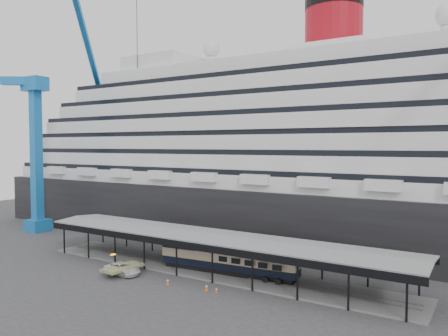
{
  "coord_description": "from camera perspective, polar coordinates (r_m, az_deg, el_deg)",
  "views": [
    {
      "loc": [
        33.21,
        -44.59,
        17.54
      ],
      "look_at": [
        0.18,
        8.0,
        14.28
      ],
      "focal_mm": 35.0,
      "sensor_mm": 36.0,
      "label": 1
    }
  ],
  "objects": [
    {
      "name": "traffic_cone_right",
      "position": [
        53.86,
        -1.0,
        -15.63
      ],
      "size": [
        0.44,
        0.44,
        0.66
      ],
      "rotation": [
        0.0,
        0.0,
        -0.38
      ],
      "color": "#DF5D0C",
      "rests_on": "ground"
    },
    {
      "name": "crane_blue",
      "position": [
        95.85,
        -22.75,
        4.21
      ],
      "size": [
        22.63,
        19.19,
        47.6
      ],
      "color": "blue",
      "rests_on": "ground"
    },
    {
      "name": "pullman_carriage",
      "position": [
        60.17,
        0.51,
        -11.59
      ],
      "size": [
        19.84,
        4.3,
        19.34
      ],
      "rotation": [
        0.0,
        0.0,
        0.09
      ],
      "color": "black",
      "rests_on": "ground"
    },
    {
      "name": "traffic_cone_mid",
      "position": [
        54.58,
        -2.29,
        -15.29
      ],
      "size": [
        0.48,
        0.48,
        0.83
      ],
      "rotation": [
        0.0,
        0.0,
        -0.15
      ],
      "color": "#E55F0C",
      "rests_on": "ground"
    },
    {
      "name": "cruise_ship",
      "position": [
        83.46,
        8.73,
        3.52
      ],
      "size": [
        130.0,
        30.0,
        43.9
      ],
      "color": "black",
      "rests_on": "ground"
    },
    {
      "name": "port_truck",
      "position": [
        62.22,
        -13.11,
        -12.71
      ],
      "size": [
        5.7,
        2.93,
        1.54
      ],
      "primitive_type": "imported",
      "rotation": [
        0.0,
        0.0,
        1.5
      ],
      "color": "silver",
      "rests_on": "ground"
    },
    {
      "name": "ground",
      "position": [
        58.3,
        -4.48,
        -14.52
      ],
      "size": [
        200.0,
        200.0,
        0.0
      ],
      "primitive_type": "plane",
      "color": "#363638",
      "rests_on": "ground"
    },
    {
      "name": "platform_canopy",
      "position": [
        61.58,
        -1.66,
        -11.27
      ],
      "size": [
        56.0,
        9.18,
        5.3
      ],
      "color": "slate",
      "rests_on": "ground"
    },
    {
      "name": "traffic_cone_left",
      "position": [
        57.19,
        -7.38,
        -14.47
      ],
      "size": [
        0.44,
        0.44,
        0.79
      ],
      "rotation": [
        0.0,
        0.0,
        -0.08
      ],
      "color": "#F1570D",
      "rests_on": "ground"
    }
  ]
}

